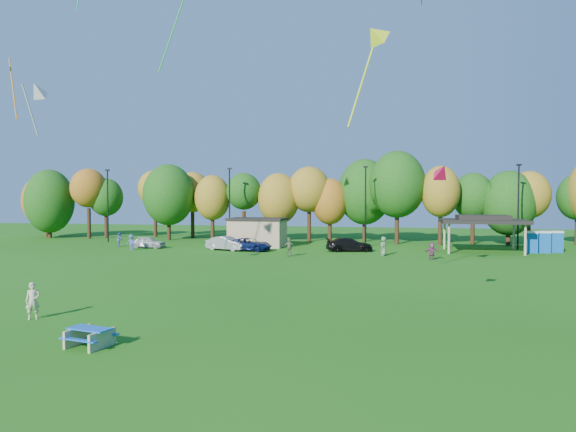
% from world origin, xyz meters
% --- Properties ---
extents(ground, '(160.00, 160.00, 0.00)m').
position_xyz_m(ground, '(0.00, 0.00, 0.00)').
color(ground, '#19600F').
rests_on(ground, ground).
extents(tree_line, '(93.57, 10.55, 11.15)m').
position_xyz_m(tree_line, '(-1.03, 45.51, 5.91)').
color(tree_line, black).
rests_on(tree_line, ground).
extents(lamp_posts, '(64.50, 0.25, 9.09)m').
position_xyz_m(lamp_posts, '(2.00, 40.00, 4.90)').
color(lamp_posts, black).
rests_on(lamp_posts, ground).
extents(utility_building, '(6.30, 4.30, 3.25)m').
position_xyz_m(utility_building, '(-10.00, 38.00, 1.64)').
color(utility_building, tan).
rests_on(utility_building, ground).
extents(pavilion, '(8.20, 6.20, 3.77)m').
position_xyz_m(pavilion, '(14.00, 37.00, 3.23)').
color(pavilion, tan).
rests_on(pavilion, ground).
extents(porta_potties, '(3.75, 2.15, 2.18)m').
position_xyz_m(porta_potties, '(19.94, 37.73, 1.10)').
color(porta_potties, '#0D53B0').
rests_on(porta_potties, ground).
extents(picnic_table, '(1.86, 1.64, 0.71)m').
position_xyz_m(picnic_table, '(-5.55, -1.22, 0.41)').
color(picnic_table, tan).
rests_on(picnic_table, ground).
extents(kite_flyer, '(0.73, 0.69, 1.68)m').
position_xyz_m(kite_flyer, '(-10.59, 2.10, 0.84)').
color(kite_flyer, beige).
rests_on(kite_flyer, ground).
extents(car_a, '(3.86, 1.60, 1.31)m').
position_xyz_m(car_a, '(-21.34, 33.76, 0.65)').
color(car_a, silver).
rests_on(car_a, ground).
extents(car_b, '(4.71, 2.69, 1.47)m').
position_xyz_m(car_b, '(-12.04, 33.15, 0.73)').
color(car_b, gray).
rests_on(car_b, ground).
extents(car_c, '(5.06, 2.81, 1.34)m').
position_xyz_m(car_c, '(-9.59, 33.16, 0.67)').
color(car_c, '#0D1A51').
rests_on(car_c, ground).
extents(car_d, '(5.14, 3.08, 1.40)m').
position_xyz_m(car_d, '(0.67, 34.87, 0.70)').
color(car_d, black).
rests_on(car_d, ground).
extents(far_person_0, '(1.13, 0.77, 1.62)m').
position_xyz_m(far_person_0, '(-21.90, 31.16, 0.81)').
color(far_person_0, '#4959A1').
rests_on(far_person_0, ground).
extents(far_person_1, '(0.98, 0.99, 1.61)m').
position_xyz_m(far_person_1, '(-25.29, 34.65, 0.81)').
color(far_person_1, '#5354B8').
rests_on(far_person_1, ground).
extents(far_person_2, '(1.03, 0.47, 1.71)m').
position_xyz_m(far_person_2, '(-4.45, 29.05, 0.86)').
color(far_person_2, '#627548').
rests_on(far_person_2, ground).
extents(far_person_3, '(1.51, 0.84, 1.56)m').
position_xyz_m(far_person_3, '(8.54, 28.90, 0.78)').
color(far_person_3, '#87386F').
rests_on(far_person_3, ground).
extents(far_person_4, '(0.78, 1.00, 1.82)m').
position_xyz_m(far_person_4, '(4.25, 31.57, 0.91)').
color(far_person_4, '#5F7E56').
rests_on(far_person_4, ground).
extents(kite_1, '(1.32, 2.26, 3.50)m').
position_xyz_m(kite_1, '(-15.69, 9.19, 11.97)').
color(kite_1, '#B3B3B3').
extents(kite_5, '(1.25, 1.35, 1.09)m').
position_xyz_m(kite_5, '(7.48, 6.42, 6.72)').
color(kite_5, '#C90B3D').
extents(kite_10, '(2.88, 2.58, 5.44)m').
position_xyz_m(kite_10, '(4.68, 9.24, 13.83)').
color(kite_10, '#ECFF1A').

